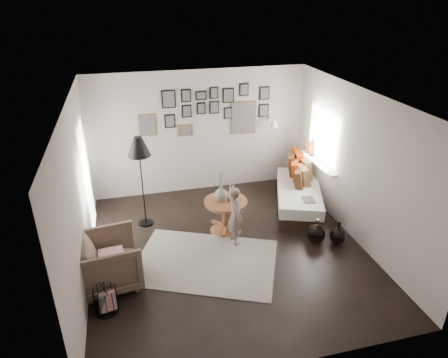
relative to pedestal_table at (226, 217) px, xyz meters
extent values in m
plane|color=black|center=(-0.11, -0.61, -0.28)|extent=(4.80, 4.80, 0.00)
plane|color=#A59A91|center=(-0.11, 1.79, 1.02)|extent=(4.50, 0.00, 4.50)
plane|color=#A59A91|center=(-0.11, -3.01, 1.02)|extent=(4.50, 0.00, 4.50)
plane|color=#A59A91|center=(-2.36, -0.61, 1.02)|extent=(0.00, 4.80, 4.80)
plane|color=#A59A91|center=(2.14, -0.61, 1.02)|extent=(0.00, 4.80, 4.80)
plane|color=white|center=(-0.11, -0.61, 2.32)|extent=(4.80, 4.80, 0.00)
plane|color=white|center=(-2.35, 0.59, 0.77)|extent=(0.00, 2.14, 2.14)
plane|color=white|center=(-2.35, 0.59, 0.77)|extent=(0.00, 1.88, 1.88)
plane|color=white|center=(-2.35, 0.59, 0.77)|extent=(0.00, 1.93, 1.93)
plane|color=white|center=(2.12, 0.59, 1.17)|extent=(0.00, 1.30, 1.30)
plane|color=white|center=(2.12, 0.59, 1.17)|extent=(0.00, 1.14, 1.14)
cube|color=white|center=(2.06, 0.59, 0.60)|extent=(0.15, 1.32, 0.04)
cylinder|color=#8C4C14|center=(2.06, 0.94, 0.76)|extent=(0.10, 0.10, 0.28)
cylinder|color=#8C4C14|center=(2.06, 1.11, 0.73)|extent=(0.08, 0.08, 0.22)
cube|color=brown|center=(-1.16, 1.77, 1.27)|extent=(0.35, 0.03, 0.45)
cube|color=black|center=(-1.16, 1.76, 1.27)|extent=(0.30, 0.01, 0.40)
cube|color=black|center=(-0.71, 1.77, 1.77)|extent=(0.28, 0.03, 0.36)
cube|color=black|center=(-0.71, 1.76, 1.77)|extent=(0.23, 0.01, 0.31)
cube|color=black|center=(-0.71, 1.77, 1.32)|extent=(0.22, 0.03, 0.28)
cube|color=black|center=(-0.71, 1.76, 1.32)|extent=(0.17, 0.01, 0.23)
cube|color=black|center=(-0.36, 1.77, 1.82)|extent=(0.20, 0.03, 0.26)
cube|color=black|center=(-0.36, 1.76, 1.82)|extent=(0.15, 0.01, 0.21)
cube|color=black|center=(-0.36, 1.77, 1.50)|extent=(0.20, 0.03, 0.26)
cube|color=black|center=(-0.36, 1.76, 1.50)|extent=(0.15, 0.01, 0.21)
cube|color=black|center=(-0.06, 1.77, 1.80)|extent=(0.22, 0.03, 0.18)
cube|color=black|center=(-0.06, 1.76, 1.80)|extent=(0.17, 0.01, 0.13)
cube|color=black|center=(-0.06, 1.77, 1.54)|extent=(0.18, 0.03, 0.24)
cube|color=black|center=(-0.06, 1.76, 1.54)|extent=(0.13, 0.01, 0.19)
cube|color=black|center=(0.21, 1.77, 1.84)|extent=(0.18, 0.03, 0.24)
cube|color=black|center=(0.21, 1.76, 1.84)|extent=(0.13, 0.01, 0.19)
cube|color=black|center=(0.21, 1.77, 1.54)|extent=(0.20, 0.03, 0.26)
cube|color=black|center=(0.21, 1.76, 1.54)|extent=(0.15, 0.01, 0.21)
cube|color=black|center=(0.51, 1.77, 1.77)|extent=(0.24, 0.03, 0.30)
cube|color=black|center=(0.51, 1.76, 1.77)|extent=(0.19, 0.01, 0.25)
cube|color=black|center=(0.51, 1.77, 1.40)|extent=(0.18, 0.03, 0.24)
cube|color=black|center=(0.51, 1.76, 1.40)|extent=(0.13, 0.01, 0.19)
cube|color=brown|center=(0.84, 1.77, 1.27)|extent=(0.55, 0.03, 0.70)
cube|color=black|center=(0.84, 1.76, 1.27)|extent=(0.50, 0.01, 0.65)
cube|color=black|center=(0.84, 1.77, 1.87)|extent=(0.20, 0.03, 0.26)
cube|color=black|center=(0.84, 1.76, 1.87)|extent=(0.15, 0.01, 0.21)
cube|color=black|center=(1.29, 1.77, 1.77)|extent=(0.22, 0.03, 0.28)
cube|color=black|center=(1.29, 1.76, 1.77)|extent=(0.17, 0.01, 0.23)
cube|color=black|center=(1.29, 1.77, 1.40)|extent=(0.22, 0.03, 0.28)
cube|color=black|center=(1.29, 1.76, 1.40)|extent=(0.17, 0.01, 0.23)
cube|color=brown|center=(-0.41, 1.77, 1.10)|extent=(0.30, 0.03, 0.24)
cube|color=black|center=(-0.41, 1.76, 1.10)|extent=(0.25, 0.01, 0.19)
cube|color=white|center=(1.44, 1.76, 1.22)|extent=(0.06, 0.04, 0.10)
cylinder|color=white|center=(1.44, 1.64, 1.24)|extent=(0.02, 0.24, 0.02)
cone|color=white|center=(1.44, 1.51, 1.18)|extent=(0.18, 0.18, 0.14)
cube|color=silver|center=(-0.56, -0.85, -0.28)|extent=(2.68, 2.34, 0.01)
cone|color=brown|center=(0.00, 0.00, -0.23)|extent=(0.58, 0.58, 0.11)
cylinder|color=brown|center=(0.00, 0.00, 0.03)|extent=(0.12, 0.12, 0.44)
cylinder|color=brown|center=(0.00, 0.00, 0.31)|extent=(0.78, 0.78, 0.04)
ellipsoid|color=black|center=(-0.08, 0.02, 0.45)|extent=(0.22, 0.22, 0.24)
cylinder|color=black|center=(-0.08, 0.02, 0.59)|extent=(0.07, 0.07, 0.04)
cylinder|color=black|center=(0.11, 0.00, 0.34)|extent=(0.13, 0.13, 0.02)
cube|color=black|center=(1.65, 0.51, -0.18)|extent=(1.34, 1.96, 0.21)
cube|color=silver|center=(1.65, 0.51, 0.03)|extent=(1.42, 2.04, 0.23)
cube|color=#A32C09|center=(1.67, 1.26, 0.38)|extent=(0.33, 0.57, 0.53)
cube|color=#3A2212|center=(1.54, 1.16, 0.36)|extent=(0.40, 0.52, 0.47)
cube|color=brown|center=(1.79, 1.01, 0.35)|extent=(0.23, 0.47, 0.45)
cube|color=#A32C09|center=(1.60, 0.88, 0.34)|extent=(0.37, 0.48, 0.44)
cube|color=brown|center=(1.75, 0.71, 0.32)|extent=(0.25, 0.42, 0.40)
cube|color=#3A2212|center=(1.65, 0.56, 0.31)|extent=(0.38, 0.42, 0.38)
cube|color=black|center=(1.60, -0.04, 0.15)|extent=(0.26, 0.32, 0.02)
imported|color=brown|center=(-2.03, -0.99, 0.12)|extent=(0.98, 0.96, 0.80)
cube|color=silver|center=(-2.00, -0.94, 0.20)|extent=(0.40, 0.41, 0.16)
cylinder|color=black|center=(-1.41, 0.58, -0.27)|extent=(0.27, 0.27, 0.03)
cylinder|color=black|center=(-1.41, 0.58, 0.49)|extent=(0.02, 0.02, 1.54)
cone|color=black|center=(-1.41, 0.58, 1.28)|extent=(0.40, 0.40, 0.35)
cube|color=black|center=(-2.10, -1.58, -0.11)|extent=(0.22, 0.21, 0.29)
cube|color=silver|center=(-2.07, -1.60, -0.11)|extent=(0.22, 0.12, 0.29)
ellipsoid|color=black|center=(1.42, -0.78, -0.10)|extent=(0.31, 0.31, 0.36)
cylinder|color=black|center=(1.42, -0.78, 0.13)|extent=(0.05, 0.05, 0.11)
ellipsoid|color=black|center=(1.77, -0.90, -0.12)|extent=(0.28, 0.28, 0.32)
cylinder|color=black|center=(1.77, -0.90, 0.09)|extent=(0.05, 0.05, 0.11)
imported|color=#675651|center=(0.06, -0.42, 0.26)|extent=(0.31, 0.43, 1.08)
camera|label=1|loc=(-1.57, -6.03, 3.76)|focal=32.00mm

